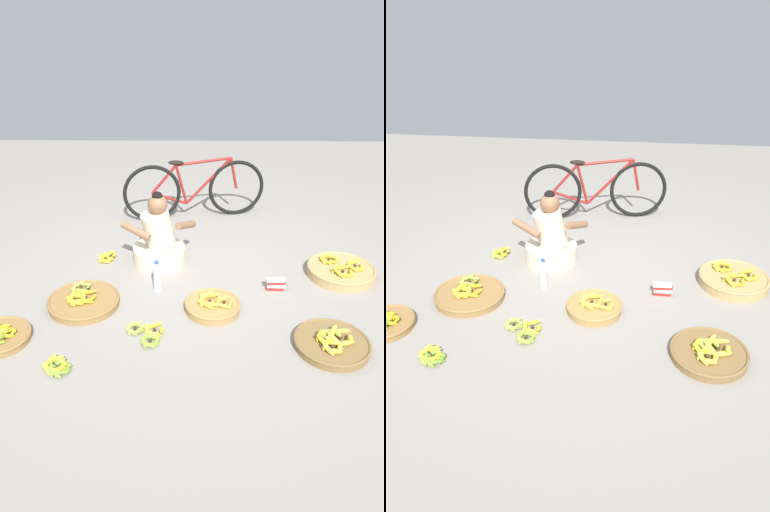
{
  "view_description": "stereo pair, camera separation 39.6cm",
  "coord_description": "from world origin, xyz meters",
  "views": [
    {
      "loc": [
        0.05,
        -3.8,
        2.32
      ],
      "look_at": [
        0.0,
        -0.2,
        0.35
      ],
      "focal_mm": 32.67,
      "sensor_mm": 36.0,
      "label": 1
    },
    {
      "loc": [
        0.44,
        -3.77,
        2.32
      ],
      "look_at": [
        0.0,
        -0.2,
        0.35
      ],
      "focal_mm": 32.67,
      "sensor_mm": 36.0,
      "label": 2
    }
  ],
  "objects": [
    {
      "name": "ground_plane",
      "position": [
        0.0,
        0.0,
        0.0
      ],
      "size": [
        10.0,
        10.0,
        0.0
      ],
      "primitive_type": "plane",
      "color": "gray"
    },
    {
      "name": "loose_bananas_back_left",
      "position": [
        -0.35,
        -0.88,
        0.03
      ],
      "size": [
        0.32,
        0.33,
        0.09
      ],
      "color": "#9EB747",
      "rests_on": "ground"
    },
    {
      "name": "bicycle_leaning",
      "position": [
        0.01,
        1.44,
        0.36
      ],
      "size": [
        1.68,
        0.37,
        0.73
      ],
      "color": "black",
      "rests_on": "ground"
    },
    {
      "name": "banana_basket_front_right",
      "position": [
        1.08,
        -1.0,
        0.04
      ],
      "size": [
        0.58,
        0.58,
        0.15
      ],
      "color": "brown",
      "rests_on": "ground"
    },
    {
      "name": "loose_bananas_mid_left",
      "position": [
        -0.95,
        -1.27,
        0.03
      ],
      "size": [
        0.24,
        0.23,
        0.09
      ],
      "color": "yellow",
      "rests_on": "ground"
    },
    {
      "name": "packet_carton_stack",
      "position": [
        0.76,
        -0.19,
        0.06
      ],
      "size": [
        0.17,
        0.07,
        0.12
      ],
      "color": "red",
      "rests_on": "ground"
    },
    {
      "name": "banana_basket_near_bicycle",
      "position": [
        -0.94,
        -0.46,
        0.04
      ],
      "size": [
        0.62,
        0.62,
        0.14
      ],
      "color": "olive",
      "rests_on": "ground"
    },
    {
      "name": "water_bottle",
      "position": [
        -0.31,
        -0.22,
        0.14
      ],
      "size": [
        0.07,
        0.07,
        0.3
      ],
      "color": "silver",
      "rests_on": "ground"
    },
    {
      "name": "banana_basket_back_center",
      "position": [
        0.18,
        -0.52,
        0.05
      ],
      "size": [
        0.48,
        0.48,
        0.15
      ],
      "color": "#A87F47",
      "rests_on": "ground"
    },
    {
      "name": "loose_bananas_front_left",
      "position": [
        -0.87,
        0.35,
        0.03
      ],
      "size": [
        0.18,
        0.21,
        0.08
      ],
      "color": "gold",
      "rests_on": "ground"
    },
    {
      "name": "banana_basket_mid_right",
      "position": [
        1.42,
        0.06,
        0.06
      ],
      "size": [
        0.64,
        0.64,
        0.17
      ],
      "color": "tan",
      "rests_on": "ground"
    },
    {
      "name": "vendor_woman_front",
      "position": [
        -0.33,
        0.3,
        0.24
      ],
      "size": [
        0.73,
        0.53,
        0.76
      ],
      "color": "beige",
      "rests_on": "ground"
    }
  ]
}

